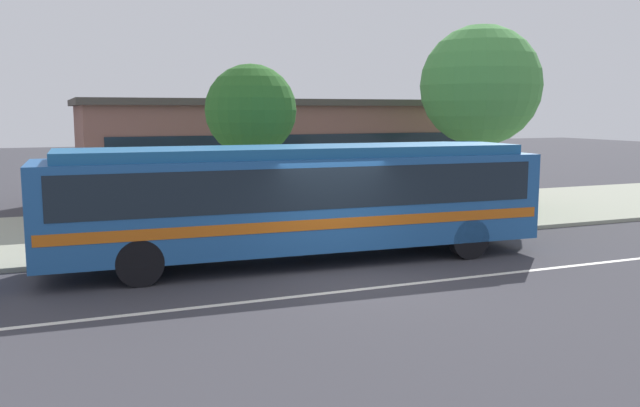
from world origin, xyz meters
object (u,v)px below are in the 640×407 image
Objects in this scene: pedestrian_waiting_near_sign at (397,194)px; pedestrian_walking_along_curb at (364,194)px; bus_stop_sign at (444,173)px; street_tree_near_stop at (251,111)px; street_tree_mid_block at (481,86)px; transit_bus at (299,195)px.

pedestrian_waiting_near_sign reaches higher than pedestrian_walking_along_curb.
street_tree_near_stop is (-5.51, 1.59, 1.85)m from bus_stop_sign.
bus_stop_sign is 6.03m from street_tree_near_stop.
pedestrian_walking_along_curb is at bearing -167.73° from street_tree_mid_block.
transit_bus is 5.85m from bus_stop_sign.
transit_bus is 9.93m from street_tree_mid_block.
pedestrian_waiting_near_sign is 0.65× the size of bus_stop_sign.
bus_stop_sign is at bearing -140.61° from street_tree_mid_block.
street_tree_mid_block reaches higher than street_tree_near_stop.
pedestrian_waiting_near_sign is at bearing -26.19° from pedestrian_walking_along_curb.
street_tree_near_stop reaches higher than pedestrian_walking_along_curb.
transit_bus is at bearing -88.97° from street_tree_near_stop.
bus_stop_sign is at bearing -38.59° from pedestrian_waiting_near_sign.
pedestrian_waiting_near_sign is 1.00× the size of pedestrian_walking_along_curb.
bus_stop_sign is (2.00, -1.33, 0.68)m from pedestrian_walking_along_curb.
street_tree_mid_block reaches higher than transit_bus.
pedestrian_waiting_near_sign is 0.26× the size of street_tree_mid_block.
pedestrian_walking_along_curb is 6.07m from street_tree_mid_block.
pedestrian_waiting_near_sign is at bearing 34.93° from transit_bus.
transit_bus reaches higher than pedestrian_walking_along_curb.
bus_stop_sign is at bearing -33.50° from pedestrian_walking_along_curb.
bus_stop_sign is (5.44, 2.14, 0.15)m from transit_bus.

